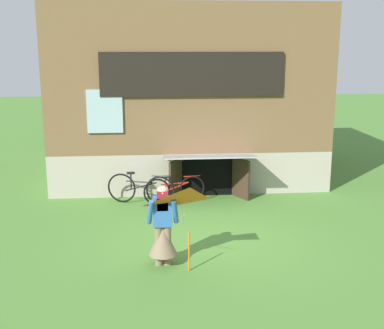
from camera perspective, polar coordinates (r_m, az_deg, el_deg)
ground_plane at (r=10.69m, az=1.38°, el=-8.20°), size 60.00×60.00×0.00m
log_house at (r=15.74m, az=-0.84°, el=8.19°), size 7.57×6.64×5.00m
person at (r=9.20m, az=-3.32°, el=-7.69°), size 0.60×0.52×1.50m
kite at (r=8.49m, az=-0.24°, el=-5.39°), size 1.10×1.15×1.48m
bicycle_red at (r=12.78m, az=-2.01°, el=-2.86°), size 1.58×0.38×0.73m
bicycle_black at (r=12.77m, az=-5.83°, el=-2.75°), size 1.71×0.64×0.82m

